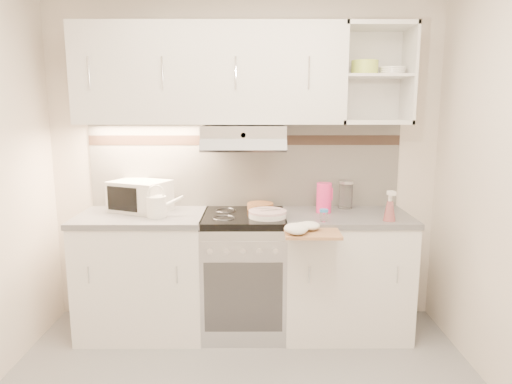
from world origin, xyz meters
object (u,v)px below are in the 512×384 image
electric_range (244,273)px  glass_jar (346,195)px  spray_bottle (390,208)px  plate_stack (268,214)px  watering_can (158,205)px  pink_pitcher (324,198)px  cutting_board (312,232)px  microwave (140,196)px

electric_range → glass_jar: glass_jar is taller
spray_bottle → plate_stack: bearing=159.2°
plate_stack → glass_jar: 0.68m
electric_range → glass_jar: bearing=14.4°
watering_can → glass_jar: 1.42m
plate_stack → pink_pitcher: bearing=20.2°
watering_can → plate_stack: 0.78m
watering_can → cutting_board: (1.06, -0.30, -0.11)m
electric_range → glass_jar: 0.98m
electric_range → spray_bottle: size_ratio=4.02×
microwave → pink_pitcher: microwave is taller
microwave → cutting_board: bearing=2.4°
cutting_board → spray_bottle: bearing=19.0°
cutting_board → glass_jar: bearing=61.5°
cutting_board → plate_stack: bearing=135.6°
electric_range → watering_can: 0.81m
microwave → cutting_board: 1.34m
plate_stack → glass_jar: glass_jar is taller
plate_stack → watering_can: bearing=178.6°
watering_can → cutting_board: bearing=-36.6°
watering_can → spray_bottle: size_ratio=1.18×
pink_pitcher → spray_bottle: bearing=-38.1°
pink_pitcher → electric_range: bearing=-179.9°
electric_range → spray_bottle: (1.00, -0.20, 0.54)m
plate_stack → pink_pitcher: size_ratio=1.21×
microwave → spray_bottle: (1.79, -0.32, -0.03)m
pink_pitcher → glass_jar: 0.24m
glass_jar → spray_bottle: size_ratio=0.95×
glass_jar → microwave: bearing=-176.9°
microwave → cutting_board: (1.23, -0.50, -0.14)m
electric_range → cutting_board: size_ratio=2.53×
microwave → glass_jar: size_ratio=2.30×
electric_range → glass_jar: size_ratio=4.21×
glass_jar → pink_pitcher: bearing=-143.2°
electric_range → plate_stack: (0.17, -0.10, 0.47)m
glass_jar → cutting_board: glass_jar is taller
pink_pitcher → plate_stack: bearing=-165.5°
electric_range → plate_stack: plate_stack is taller
cutting_board → microwave: bearing=159.1°
spray_bottle → electric_range: bearing=155.0°
plate_stack → spray_bottle: spray_bottle is taller
glass_jar → cutting_board: 0.68m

